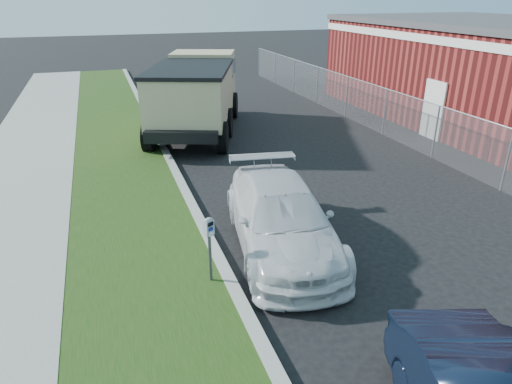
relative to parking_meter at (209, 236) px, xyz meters
name	(u,v)px	position (x,y,z in m)	size (l,w,h in m)	color
ground	(328,241)	(2.93, 0.82, -1.09)	(120.00, 120.00, 0.00)	black
streetside	(70,236)	(-2.63, 2.82, -1.02)	(6.12, 50.00, 0.15)	gray
chainlink_fence	(386,103)	(8.93, 7.82, 0.17)	(0.06, 30.06, 30.00)	slate
brick_building	(492,69)	(14.93, 8.82, 1.03)	(9.20, 14.20, 4.17)	maroon
parking_meter	(209,236)	(0.00, 0.00, 0.00)	(0.22, 0.19, 1.33)	#3F4247
white_wagon	(280,217)	(1.80, 0.99, -0.38)	(2.01, 4.94, 1.43)	silver
dump_truck	(197,91)	(2.12, 10.87, 0.51)	(5.03, 7.73, 2.85)	black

